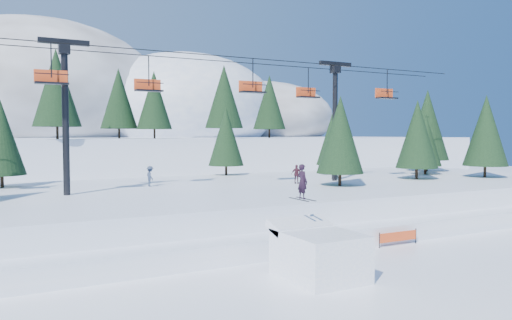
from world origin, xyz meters
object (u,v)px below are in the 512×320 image
jump_kicker (318,252)px  banner_near (398,237)px  banner_far (397,228)px  chairlift (213,98)px

jump_kicker → banner_near: jump_kicker is taller
banner_far → banner_near: bearing=-132.0°
jump_kicker → banner_far: (9.77, 5.22, -0.63)m
jump_kicker → banner_near: (7.91, 3.16, -0.63)m
jump_kicker → banner_far: jump_kicker is taller
banner_near → jump_kicker: bearing=-158.3°
jump_kicker → banner_far: size_ratio=1.90×
banner_near → chairlift: bearing=114.1°
chairlift → banner_near: bearing=-65.9°
jump_kicker → chairlift: bearing=83.4°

